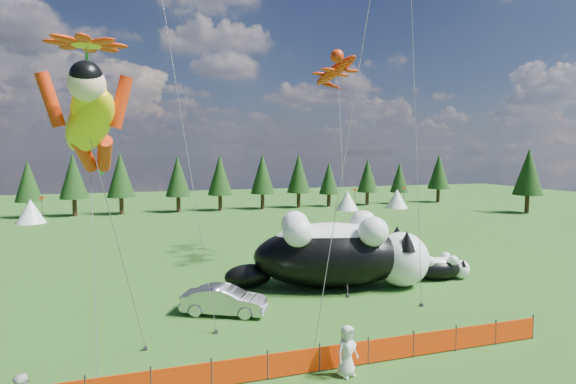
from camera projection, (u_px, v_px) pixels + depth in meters
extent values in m
plane|color=#0D380A|center=(272.00, 343.00, 19.26)|extent=(160.00, 160.00, 0.00)
cylinder|color=#262626|center=(151.00, 382.00, 14.87)|extent=(0.06, 0.06, 1.10)
cylinder|color=#262626|center=(212.00, 373.00, 15.47)|extent=(0.06, 0.06, 1.10)
cylinder|color=#262626|center=(268.00, 365.00, 16.06)|extent=(0.06, 0.06, 1.10)
cylinder|color=#262626|center=(320.00, 358.00, 16.65)|extent=(0.06, 0.06, 1.10)
cylinder|color=#262626|center=(368.00, 350.00, 17.25)|extent=(0.06, 0.06, 1.10)
cylinder|color=#262626|center=(413.00, 344.00, 17.84)|extent=(0.06, 0.06, 1.10)
cylinder|color=#262626|center=(456.00, 338.00, 18.43)|extent=(0.06, 0.06, 1.10)
cylinder|color=#262626|center=(496.00, 332.00, 19.03)|extent=(0.06, 0.06, 1.10)
cylinder|color=#262626|center=(533.00, 327.00, 19.62)|extent=(0.06, 0.06, 1.10)
cube|color=red|center=(182.00, 379.00, 15.18)|extent=(2.00, 0.04, 0.90)
cube|color=red|center=(240.00, 370.00, 15.77)|extent=(2.00, 0.04, 0.90)
cube|color=red|center=(294.00, 363.00, 16.36)|extent=(2.00, 0.04, 0.90)
cube|color=red|center=(344.00, 355.00, 16.96)|extent=(2.00, 0.04, 0.90)
cube|color=red|center=(391.00, 348.00, 17.55)|extent=(2.00, 0.04, 0.90)
cube|color=red|center=(435.00, 342.00, 18.14)|extent=(2.00, 0.04, 0.90)
cube|color=red|center=(476.00, 336.00, 18.74)|extent=(2.00, 0.04, 0.90)
cube|color=red|center=(514.00, 330.00, 19.33)|extent=(2.00, 0.04, 0.90)
ellipsoid|color=black|center=(330.00, 257.00, 27.15)|extent=(10.12, 6.57, 3.73)
ellipsoid|color=white|center=(331.00, 241.00, 27.07)|extent=(7.60, 4.79, 2.28)
sphere|color=white|center=(401.00, 259.00, 27.37)|extent=(3.32, 3.32, 3.32)
sphere|color=#DF5780|center=(424.00, 259.00, 27.44)|extent=(0.46, 0.46, 0.46)
ellipsoid|color=black|center=(248.00, 276.00, 27.02)|extent=(3.17, 2.14, 1.45)
cone|color=black|center=(407.00, 241.00, 26.26)|extent=(1.16, 1.16, 1.16)
cone|color=black|center=(397.00, 235.00, 28.24)|extent=(1.16, 1.16, 1.16)
sphere|color=white|center=(363.00, 224.00, 28.44)|extent=(1.74, 1.74, 1.74)
sphere|color=white|center=(373.00, 231.00, 25.76)|extent=(1.74, 1.74, 1.74)
sphere|color=white|center=(295.00, 225.00, 28.24)|extent=(1.74, 1.74, 1.74)
sphere|color=white|center=(298.00, 232.00, 25.56)|extent=(1.74, 1.74, 1.74)
ellipsoid|color=black|center=(437.00, 269.00, 28.84)|extent=(3.62, 2.09, 1.37)
ellipsoid|color=white|center=(437.00, 264.00, 28.81)|extent=(2.72, 1.52, 0.84)
sphere|color=white|center=(460.00, 269.00, 29.09)|extent=(1.21, 1.21, 1.21)
sphere|color=#DF5780|center=(467.00, 269.00, 29.16)|extent=(0.17, 0.17, 0.17)
ellipsoid|color=black|center=(410.00, 276.00, 28.61)|extent=(1.13, 0.69, 0.53)
cone|color=black|center=(463.00, 263.00, 28.69)|extent=(0.43, 0.43, 0.43)
cone|color=black|center=(457.00, 260.00, 29.40)|extent=(0.43, 0.43, 0.43)
sphere|color=white|center=(446.00, 257.00, 29.40)|extent=(0.64, 0.64, 0.64)
sphere|color=white|center=(453.00, 260.00, 28.42)|extent=(0.64, 0.64, 0.64)
sphere|color=white|center=(423.00, 258.00, 29.16)|extent=(0.64, 0.64, 0.64)
sphere|color=white|center=(430.00, 261.00, 28.19)|extent=(0.64, 0.64, 0.64)
imported|color=silver|center=(224.00, 300.00, 22.64)|extent=(4.52, 3.20, 1.41)
imported|color=silver|center=(347.00, 351.00, 16.30)|extent=(1.08, 0.88, 1.90)
cylinder|color=#595959|center=(121.00, 250.00, 16.33)|extent=(0.03, 0.03, 9.63)
cube|color=#262626|center=(145.00, 348.00, 18.52)|extent=(0.15, 0.15, 0.16)
cylinder|color=#595959|center=(341.00, 167.00, 29.44)|extent=(0.03, 0.03, 17.07)
cube|color=#262626|center=(348.00, 296.00, 25.28)|extent=(0.15, 0.15, 0.16)
cylinder|color=#595959|center=(92.00, 206.00, 15.92)|extent=(0.03, 0.03, 12.99)
cube|color=green|center=(89.00, 115.00, 17.67)|extent=(0.22, 0.22, 4.84)
cylinder|color=#595959|center=(185.00, 142.00, 20.81)|extent=(0.03, 0.03, 17.46)
cube|color=#262626|center=(216.00, 331.00, 20.27)|extent=(0.15, 0.15, 0.16)
cylinder|color=#595959|center=(414.00, 76.00, 26.46)|extent=(0.03, 0.03, 26.10)
cube|color=#262626|center=(422.00, 305.00, 23.82)|extent=(0.15, 0.15, 0.16)
cylinder|color=#595959|center=(347.00, 145.00, 18.20)|extent=(0.03, 0.03, 17.06)
cube|color=#262626|center=(313.00, 359.00, 17.57)|extent=(0.15, 0.15, 0.16)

